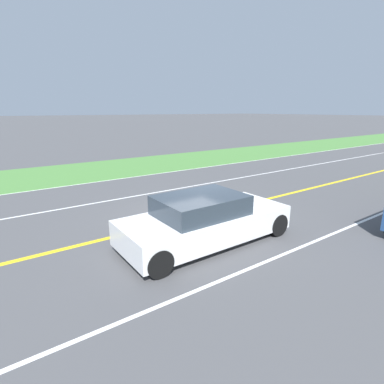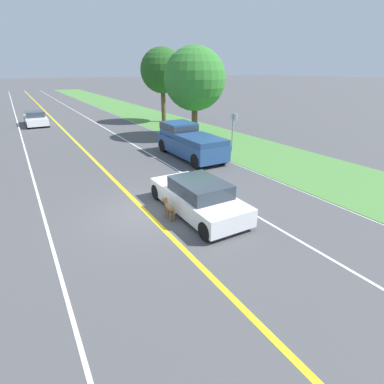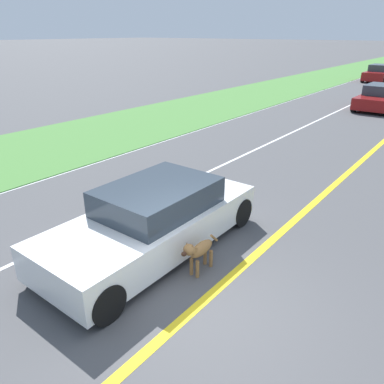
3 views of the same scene
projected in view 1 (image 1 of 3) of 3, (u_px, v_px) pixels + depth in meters
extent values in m
plane|color=#4C4C4F|center=(195.00, 217.00, 10.15)|extent=(400.00, 400.00, 0.00)
cube|color=yellow|center=(195.00, 217.00, 10.15)|extent=(0.18, 160.00, 0.01)
cube|color=white|center=(117.00, 179.00, 15.66)|extent=(0.14, 160.00, 0.01)
cube|color=white|center=(278.00, 257.00, 7.39)|extent=(0.10, 160.00, 0.01)
cube|color=white|center=(148.00, 194.00, 12.91)|extent=(0.10, 160.00, 0.01)
cube|color=#4C843D|center=(98.00, 170.00, 18.02)|extent=(6.00, 160.00, 0.03)
cube|color=white|center=(206.00, 224.00, 8.13)|extent=(1.89, 4.71, 0.66)
cube|color=#2D3842|center=(201.00, 205.00, 7.87)|extent=(1.62, 2.26, 0.51)
cylinder|color=black|center=(277.00, 225.00, 8.58)|extent=(0.22, 0.65, 0.65)
cylinder|color=black|center=(159.00, 263.00, 6.43)|extent=(0.22, 0.65, 0.65)
cylinder|color=black|center=(236.00, 209.00, 9.93)|extent=(0.22, 0.65, 0.65)
cylinder|color=black|center=(127.00, 237.00, 7.78)|extent=(0.22, 0.65, 0.65)
ellipsoid|color=olive|center=(182.00, 213.00, 9.10)|extent=(0.20, 0.60, 0.25)
cylinder|color=olive|center=(189.00, 222.00, 9.25)|extent=(0.07, 0.07, 0.34)
cylinder|color=olive|center=(177.00, 225.00, 9.01)|extent=(0.07, 0.07, 0.34)
cylinder|color=olive|center=(186.00, 220.00, 9.35)|extent=(0.07, 0.07, 0.34)
cylinder|color=olive|center=(175.00, 223.00, 9.12)|extent=(0.07, 0.07, 0.34)
cylinder|color=olive|center=(189.00, 209.00, 9.22)|extent=(0.13, 0.17, 0.16)
sphere|color=olive|center=(191.00, 206.00, 9.27)|extent=(0.21, 0.21, 0.21)
ellipsoid|color=#331E14|center=(195.00, 206.00, 9.35)|extent=(0.09, 0.10, 0.08)
cone|color=brown|center=(192.00, 204.00, 9.20)|extent=(0.07, 0.07, 0.09)
cone|color=brown|center=(190.00, 204.00, 9.28)|extent=(0.07, 0.07, 0.09)
cylinder|color=olive|center=(171.00, 215.00, 8.87)|extent=(0.05, 0.23, 0.22)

